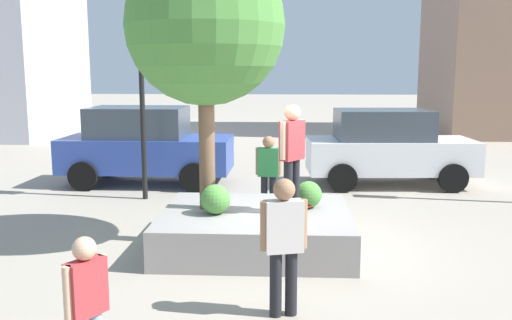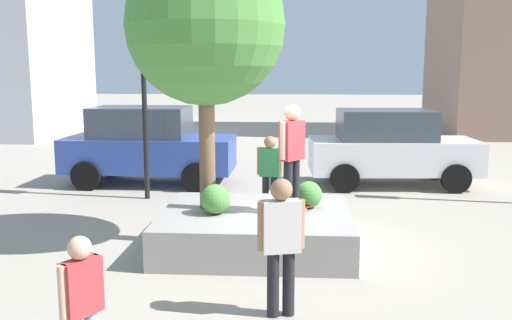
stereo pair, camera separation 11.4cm
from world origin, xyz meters
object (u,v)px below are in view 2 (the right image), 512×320
object	(u,v)px
pedestrian_crossing	(281,238)
plaza_tree	(205,27)
police_car	(391,147)
skateboarder	(292,149)
passerby_with_bag	(270,168)
traffic_light_median	(143,73)
planter_ledge	(256,229)
skateboard	(291,209)
sedan_parked	(148,145)
bystander_watching	(82,299)

from	to	relation	value
pedestrian_crossing	plaza_tree	bearing A→B (deg)	115.28
police_car	skateboarder	bearing A→B (deg)	-115.19
pedestrian_crossing	passerby_with_bag	size ratio (longest dim) A/B	1.06
plaza_tree	police_car	world-z (taller)	plaza_tree
police_car	traffic_light_median	world-z (taller)	traffic_light_median
skateboarder	traffic_light_median	bearing A→B (deg)	133.86
planter_ledge	traffic_light_median	xyz separation A→B (m)	(-2.86, 3.54, 2.68)
skateboarder	passerby_with_bag	size ratio (longest dim) A/B	1.07
skateboard	pedestrian_crossing	distance (m)	2.65
skateboarder	plaza_tree	bearing A→B (deg)	170.53
skateboard	skateboarder	bearing A→B (deg)	180.00
traffic_light_median	skateboard	bearing A→B (deg)	-46.14
skateboard	skateboarder	world-z (taller)	skateboarder
sedan_parked	pedestrian_crossing	size ratio (longest dim) A/B	2.55
skateboarder	police_car	bearing A→B (deg)	64.81
planter_ledge	sedan_parked	xyz separation A→B (m)	(-3.29, 5.30, 0.74)
bystander_watching	pedestrian_crossing	distance (m)	2.53
planter_ledge	pedestrian_crossing	size ratio (longest dim) A/B	1.84
skateboard	skateboarder	xyz separation A→B (m)	(-0.00, 0.00, 1.05)
plaza_tree	skateboard	bearing A→B (deg)	-9.47
planter_ledge	traffic_light_median	distance (m)	5.29
skateboarder	bystander_watching	bearing A→B (deg)	-115.38
planter_ledge	traffic_light_median	world-z (taller)	traffic_light_median
skateboard	plaza_tree	bearing A→B (deg)	170.53
planter_ledge	pedestrian_crossing	world-z (taller)	pedestrian_crossing
planter_ledge	sedan_parked	size ratio (longest dim) A/B	0.72
police_car	bystander_watching	bearing A→B (deg)	-115.27
bystander_watching	planter_ledge	bearing A→B (deg)	71.96
skateboarder	pedestrian_crossing	size ratio (longest dim) A/B	1.01
bystander_watching	passerby_with_bag	xyz separation A→B (m)	(1.56, 6.82, 0.10)
bystander_watching	pedestrian_crossing	xyz separation A→B (m)	(1.91, 1.65, 0.15)
bystander_watching	passerby_with_bag	distance (m)	6.99
sedan_parked	passerby_with_bag	size ratio (longest dim) A/B	2.70
sedan_parked	traffic_light_median	bearing A→B (deg)	-76.34
skateboarder	traffic_light_median	distance (m)	5.17
plaza_tree	traffic_light_median	size ratio (longest dim) A/B	1.03
planter_ledge	police_car	world-z (taller)	police_car
sedan_parked	pedestrian_crossing	xyz separation A→B (m)	(3.78, -8.01, -0.04)
traffic_light_median	passerby_with_bag	distance (m)	3.79
planter_ledge	sedan_parked	distance (m)	6.28
sedan_parked	planter_ledge	bearing A→B (deg)	-58.16
planter_ledge	traffic_light_median	size ratio (longest dim) A/B	0.74
plaza_tree	traffic_light_median	world-z (taller)	plaza_tree
police_car	pedestrian_crossing	bearing A→B (deg)	-108.48
plaza_tree	police_car	size ratio (longest dim) A/B	1.01
plaza_tree	passerby_with_bag	distance (m)	3.78
plaza_tree	passerby_with_bag	xyz separation A→B (m)	(1.01, 2.29, -2.83)
sedan_parked	passerby_with_bag	xyz separation A→B (m)	(3.43, -2.84, -0.10)
police_car	traffic_light_median	bearing A→B (deg)	-162.15
police_car	traffic_light_median	distance (m)	6.71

